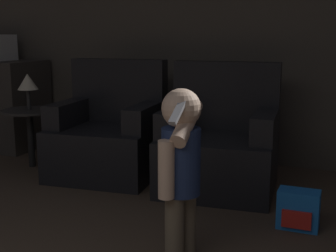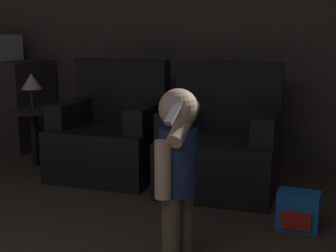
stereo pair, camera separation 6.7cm
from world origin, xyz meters
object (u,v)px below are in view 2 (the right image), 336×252
Objects in this scene: armchair_right at (221,146)px; lamp at (31,82)px; armchair_left at (112,136)px; toy_backpack at (298,211)px; person_toddler at (178,162)px.

lamp is (-1.74, -0.06, 0.43)m from armchair_right.
toy_backpack is (1.64, -0.57, -0.22)m from armchair_left.
toy_backpack is 2.55m from lamp.
armchair_left is 1.05× the size of person_toddler.
lamp is at bearing 176.67° from armchair_right.
armchair_right is 3.03× the size of lamp.
armchair_right is at bearing 1.89° from lamp.
toy_backpack is (0.67, -0.57, -0.22)m from armchair_right.
armchair_right reaches higher than person_toddler.
lamp is at bearing 178.98° from armchair_left.
armchair_left is 1.00× the size of armchair_right.
armchair_left is at bearing 4.26° from lamp.
toy_backpack is at bearing 155.88° from person_toddler.
person_toddler is at bearing -88.88° from armchair_right.
armchair_right is 1.05× the size of person_toddler.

